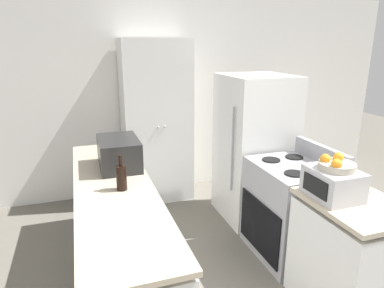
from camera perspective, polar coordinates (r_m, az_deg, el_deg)
The scene contains 10 objects.
wall_back at distance 4.61m, azimuth -5.86°, elevation 7.92°, with size 7.00×0.06×2.60m.
counter_left at distance 2.98m, azimuth -12.31°, elevation -15.16°, with size 0.60×2.40×0.91m.
counter_right at distance 2.93m, azimuth 24.60°, elevation -17.06°, with size 0.60×0.74×0.91m.
pantry_cabinet at distance 4.36m, azimuth -5.93°, elevation 3.63°, with size 0.84×0.52×2.04m.
stove at distance 3.44m, azimuth 16.07°, elevation -10.45°, with size 0.66×0.78×1.07m.
refrigerator at distance 3.96m, azimuth 10.29°, elevation -0.71°, with size 0.74×0.78×1.65m.
microwave at distance 3.12m, azimuth -12.07°, elevation -1.47°, with size 0.35×0.52×0.26m.
wine_bottle at distance 2.64m, azimuth -11.68°, elevation -5.38°, with size 0.08×0.08×0.28m.
toaster_oven at distance 2.67m, azimuth 22.41°, elevation -6.08°, with size 0.31×0.36×0.22m.
fruit_bowl at distance 2.62m, azimuth 22.87°, elevation -3.17°, with size 0.26×0.26×0.10m.
Camera 1 is at (-1.01, -1.24, 1.99)m, focal length 32.00 mm.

